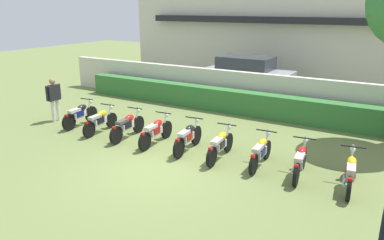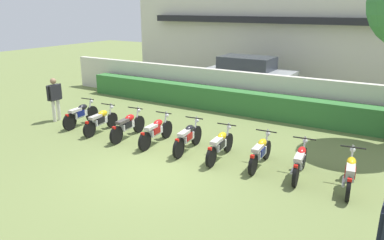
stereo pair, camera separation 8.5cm
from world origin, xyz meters
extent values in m
plane|color=olive|center=(0.00, 0.00, 0.00)|extent=(60.00, 60.00, 0.00)
cube|color=beige|center=(0.00, 16.14, 3.28)|extent=(21.79, 6.00, 6.56)
cube|color=black|center=(0.00, 12.89, 3.61)|extent=(18.30, 0.50, 0.36)
cube|color=beige|center=(0.00, 7.12, 0.82)|extent=(20.70, 0.30, 1.64)
cube|color=#337033|center=(0.00, 6.42, 0.48)|extent=(16.56, 0.70, 0.96)
cube|color=#9EA3A8|center=(-1.47, 10.13, 0.74)|extent=(4.52, 1.91, 1.00)
cube|color=#2D333D|center=(-1.67, 10.13, 1.57)|extent=(2.72, 1.74, 0.65)
cylinder|color=black|center=(0.12, 11.03, 0.34)|extent=(0.68, 0.23, 0.68)
cylinder|color=black|center=(0.10, 9.18, 0.34)|extent=(0.68, 0.23, 0.68)
cylinder|color=black|center=(-3.03, 11.07, 0.34)|extent=(0.68, 0.23, 0.68)
cylinder|color=black|center=(-3.05, 9.22, 0.34)|extent=(0.68, 0.23, 0.68)
cylinder|color=black|center=(-4.80, 2.35, 0.31)|extent=(0.14, 0.62, 0.62)
cylinder|color=black|center=(-4.70, 1.15, 0.31)|extent=(0.14, 0.62, 0.62)
cube|color=silver|center=(-4.74, 1.70, 0.46)|extent=(0.25, 0.61, 0.22)
ellipsoid|color=black|center=(-4.76, 1.87, 0.69)|extent=(0.26, 0.46, 0.22)
cube|color=beige|center=(-4.72, 1.47, 0.67)|extent=(0.24, 0.54, 0.10)
cube|color=red|center=(-4.69, 1.05, 0.59)|extent=(0.11, 0.09, 0.08)
cylinder|color=silver|center=(-4.79, 2.26, 0.63)|extent=(0.07, 0.23, 0.65)
cylinder|color=black|center=(-4.78, 2.17, 0.95)|extent=(0.60, 0.09, 0.04)
sphere|color=silver|center=(-4.80, 2.37, 0.81)|extent=(0.14, 0.14, 0.14)
cylinder|color=silver|center=(-4.84, 1.44, 0.33)|extent=(0.12, 0.55, 0.07)
cube|color=navy|center=(-4.74, 1.65, 0.51)|extent=(0.27, 0.38, 0.20)
cylinder|color=black|center=(-3.62, 2.21, 0.28)|extent=(0.14, 0.57, 0.56)
cylinder|color=black|center=(-3.50, 0.97, 0.28)|extent=(0.14, 0.57, 0.56)
cube|color=silver|center=(-3.56, 1.54, 0.43)|extent=(0.25, 0.62, 0.22)
ellipsoid|color=yellow|center=(-3.57, 1.71, 0.66)|extent=(0.26, 0.46, 0.22)
cube|color=#B2ADA3|center=(-3.54, 1.31, 0.64)|extent=(0.25, 0.54, 0.10)
cube|color=red|center=(-3.49, 0.87, 0.56)|extent=(0.11, 0.09, 0.08)
cylinder|color=silver|center=(-3.61, 2.12, 0.60)|extent=(0.07, 0.23, 0.65)
cylinder|color=black|center=(-3.60, 2.03, 0.92)|extent=(0.60, 0.09, 0.04)
sphere|color=silver|center=(-3.62, 2.23, 0.78)|extent=(0.14, 0.14, 0.14)
cylinder|color=silver|center=(-3.65, 1.28, 0.30)|extent=(0.12, 0.55, 0.07)
cube|color=black|center=(-3.55, 1.49, 0.48)|extent=(0.27, 0.38, 0.20)
cylinder|color=black|center=(-2.40, 2.27, 0.30)|extent=(0.14, 0.61, 0.61)
cylinder|color=black|center=(-2.28, 0.97, 0.30)|extent=(0.14, 0.61, 0.61)
cube|color=silver|center=(-2.33, 1.57, 0.45)|extent=(0.25, 0.62, 0.22)
ellipsoid|color=red|center=(-2.35, 1.74, 0.68)|extent=(0.26, 0.46, 0.22)
cube|color=#4C4742|center=(-2.31, 1.34, 0.66)|extent=(0.25, 0.54, 0.10)
cube|color=red|center=(-2.27, 0.87, 0.58)|extent=(0.11, 0.09, 0.08)
cylinder|color=silver|center=(-2.39, 2.18, 0.62)|extent=(0.07, 0.23, 0.65)
cylinder|color=black|center=(-2.38, 2.09, 0.94)|extent=(0.60, 0.09, 0.04)
sphere|color=silver|center=(-2.40, 2.29, 0.80)|extent=(0.14, 0.14, 0.14)
cylinder|color=silver|center=(-2.43, 1.31, 0.32)|extent=(0.12, 0.55, 0.07)
cube|color=black|center=(-2.33, 1.52, 0.50)|extent=(0.27, 0.38, 0.20)
cylinder|color=black|center=(-1.21, 2.31, 0.30)|extent=(0.13, 0.61, 0.60)
cylinder|color=black|center=(-1.12, 0.99, 0.30)|extent=(0.13, 0.61, 0.60)
cube|color=silver|center=(-1.16, 1.60, 0.45)|extent=(0.24, 0.61, 0.22)
ellipsoid|color=red|center=(-1.17, 1.77, 0.68)|extent=(0.25, 0.45, 0.22)
cube|color=beige|center=(-1.15, 1.37, 0.66)|extent=(0.23, 0.53, 0.10)
cube|color=red|center=(-1.12, 0.89, 0.58)|extent=(0.11, 0.09, 0.08)
cylinder|color=silver|center=(-1.20, 2.22, 0.62)|extent=(0.06, 0.23, 0.65)
cylinder|color=black|center=(-1.20, 2.13, 0.94)|extent=(0.60, 0.08, 0.04)
sphere|color=silver|center=(-1.21, 2.33, 0.80)|extent=(0.14, 0.14, 0.14)
cylinder|color=silver|center=(-1.27, 1.34, 0.32)|extent=(0.11, 0.55, 0.07)
cube|color=#A51414|center=(-1.16, 1.55, 0.50)|extent=(0.26, 0.37, 0.20)
cylinder|color=black|center=(-0.02, 2.29, 0.31)|extent=(0.15, 0.63, 0.63)
cylinder|color=black|center=(0.11, 1.04, 0.31)|extent=(0.15, 0.63, 0.63)
cube|color=silver|center=(0.05, 1.62, 0.46)|extent=(0.26, 0.62, 0.22)
ellipsoid|color=black|center=(0.03, 1.79, 0.69)|extent=(0.26, 0.46, 0.22)
cube|color=beige|center=(0.07, 1.39, 0.67)|extent=(0.25, 0.54, 0.10)
cube|color=red|center=(0.12, 0.94, 0.59)|extent=(0.11, 0.09, 0.08)
cylinder|color=silver|center=(-0.01, 2.20, 0.63)|extent=(0.07, 0.23, 0.65)
cylinder|color=black|center=(0.00, 2.11, 0.95)|extent=(0.60, 0.10, 0.04)
sphere|color=silver|center=(-0.02, 2.31, 0.81)|extent=(0.14, 0.14, 0.14)
cylinder|color=silver|center=(-0.04, 1.36, 0.33)|extent=(0.13, 0.55, 0.07)
cube|color=#A51414|center=(0.06, 1.57, 0.51)|extent=(0.28, 0.38, 0.20)
cylinder|color=black|center=(1.14, 2.26, 0.30)|extent=(0.13, 0.60, 0.59)
cylinder|color=black|center=(1.24, 0.98, 0.30)|extent=(0.13, 0.60, 0.59)
cube|color=silver|center=(1.19, 1.57, 0.45)|extent=(0.24, 0.61, 0.22)
ellipsoid|color=yellow|center=(1.18, 1.74, 0.68)|extent=(0.25, 0.46, 0.22)
cube|color=beige|center=(1.21, 1.34, 0.66)|extent=(0.24, 0.53, 0.10)
cube|color=red|center=(1.25, 0.88, 0.58)|extent=(0.11, 0.09, 0.08)
cylinder|color=silver|center=(1.15, 2.17, 0.62)|extent=(0.07, 0.23, 0.65)
cylinder|color=black|center=(1.15, 2.08, 0.94)|extent=(0.60, 0.08, 0.04)
sphere|color=silver|center=(1.14, 2.28, 0.80)|extent=(0.14, 0.14, 0.14)
cylinder|color=silver|center=(1.09, 1.31, 0.32)|extent=(0.11, 0.55, 0.07)
cube|color=black|center=(1.20, 1.52, 0.50)|extent=(0.27, 0.38, 0.20)
cylinder|color=black|center=(2.36, 2.34, 0.28)|extent=(0.12, 0.57, 0.56)
cylinder|color=black|center=(2.43, 1.12, 0.28)|extent=(0.12, 0.57, 0.56)
cube|color=silver|center=(2.40, 1.68, 0.43)|extent=(0.23, 0.61, 0.22)
ellipsoid|color=yellow|center=(2.39, 1.85, 0.66)|extent=(0.24, 0.45, 0.22)
cube|color=#B2ADA3|center=(2.41, 1.45, 0.64)|extent=(0.23, 0.53, 0.10)
cube|color=red|center=(2.44, 1.02, 0.56)|extent=(0.10, 0.09, 0.08)
cylinder|color=silver|center=(2.37, 2.25, 0.60)|extent=(0.06, 0.23, 0.65)
cylinder|color=black|center=(2.37, 2.16, 0.92)|extent=(0.60, 0.07, 0.04)
sphere|color=silver|center=(2.36, 2.36, 0.78)|extent=(0.14, 0.14, 0.14)
cylinder|color=silver|center=(2.29, 1.42, 0.30)|extent=(0.10, 0.55, 0.07)
cube|color=navy|center=(2.40, 1.63, 0.48)|extent=(0.26, 0.37, 0.20)
cylinder|color=black|center=(3.46, 2.25, 0.29)|extent=(0.16, 0.59, 0.59)
cylinder|color=black|center=(3.59, 1.05, 0.29)|extent=(0.16, 0.59, 0.59)
cube|color=silver|center=(3.53, 1.60, 0.44)|extent=(0.27, 0.62, 0.22)
ellipsoid|color=red|center=(3.51, 1.77, 0.67)|extent=(0.27, 0.46, 0.22)
cube|color=beige|center=(3.56, 1.37, 0.65)|extent=(0.26, 0.54, 0.10)
cube|color=red|center=(3.60, 0.95, 0.57)|extent=(0.11, 0.09, 0.08)
cylinder|color=silver|center=(3.47, 2.16, 0.61)|extent=(0.08, 0.23, 0.65)
cylinder|color=black|center=(3.48, 2.07, 0.93)|extent=(0.60, 0.10, 0.04)
sphere|color=silver|center=(3.45, 2.27, 0.79)|extent=(0.14, 0.14, 0.14)
cylinder|color=silver|center=(3.44, 1.34, 0.31)|extent=(0.13, 0.55, 0.07)
cube|color=black|center=(3.54, 1.55, 0.49)|extent=(0.28, 0.38, 0.20)
cylinder|color=black|center=(4.68, 2.24, 0.29)|extent=(0.16, 0.59, 0.58)
cylinder|color=black|center=(4.84, 0.95, 0.29)|extent=(0.16, 0.59, 0.58)
cube|color=silver|center=(4.77, 1.55, 0.44)|extent=(0.27, 0.62, 0.22)
ellipsoid|color=yellow|center=(4.75, 1.71, 0.67)|extent=(0.27, 0.46, 0.22)
cube|color=#B2ADA3|center=(4.80, 1.32, 0.65)|extent=(0.26, 0.54, 0.10)
cube|color=red|center=(4.85, 0.85, 0.57)|extent=(0.11, 0.09, 0.08)
cylinder|color=silver|center=(4.69, 2.15, 0.61)|extent=(0.08, 0.23, 0.65)
cylinder|color=black|center=(4.70, 2.06, 0.93)|extent=(0.60, 0.11, 0.04)
sphere|color=silver|center=(4.68, 2.26, 0.79)|extent=(0.14, 0.14, 0.14)
cylinder|color=silver|center=(4.68, 1.28, 0.31)|extent=(0.14, 0.55, 0.07)
cube|color=#A51414|center=(4.77, 1.50, 0.49)|extent=(0.28, 0.39, 0.20)
cylinder|color=silver|center=(-6.04, 1.79, 0.42)|extent=(0.13, 0.13, 0.85)
cylinder|color=silver|center=(-6.04, 1.57, 0.42)|extent=(0.13, 0.13, 0.85)
cube|color=#232328|center=(-6.04, 1.68, 1.15)|extent=(0.22, 0.49, 0.60)
cylinder|color=#232328|center=(-6.04, 1.98, 1.16)|extent=(0.09, 0.09, 0.57)
cylinder|color=#232328|center=(-6.04, 1.38, 1.16)|extent=(0.09, 0.09, 0.57)
sphere|color=#9E7556|center=(-6.04, 1.68, 1.59)|extent=(0.23, 0.23, 0.23)
camera|label=1|loc=(5.68, -7.51, 4.32)|focal=34.60mm
camera|label=2|loc=(5.75, -7.47, 4.32)|focal=34.60mm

